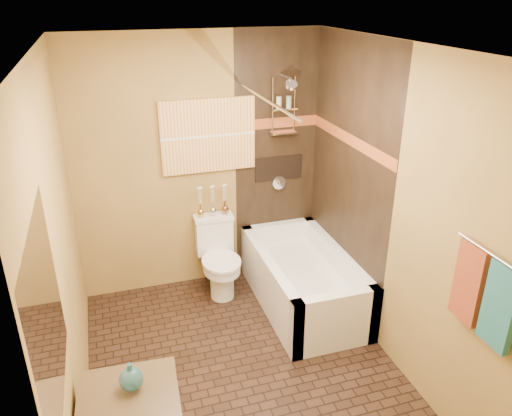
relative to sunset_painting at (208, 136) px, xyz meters
name	(u,v)px	position (x,y,z in m)	size (l,w,h in m)	color
floor	(245,372)	(-0.09, -1.48, -1.55)	(3.00, 3.00, 0.00)	black
wall_left	(62,260)	(-1.29, -1.48, -0.30)	(0.02, 3.00, 2.50)	#AE8743
wall_right	(394,212)	(1.11, -1.48, -0.30)	(0.02, 3.00, 2.50)	#AE8743
wall_back	(200,166)	(-0.09, 0.02, -0.30)	(2.40, 0.02, 2.50)	#AE8743
wall_front	(340,382)	(-0.09, -2.98, -0.30)	(2.40, 0.02, 2.50)	#AE8743
ceiling	(242,47)	(-0.09, -1.48, 0.95)	(3.00, 3.00, 0.00)	silver
alcove_tile_back	(276,159)	(0.69, 0.01, -0.30)	(0.85, 0.01, 2.50)	black
alcove_tile_right	(347,179)	(1.10, -0.73, -0.30)	(0.01, 1.50, 2.50)	black
mosaic_band_back	(277,123)	(0.69, 0.00, 0.07)	(0.85, 0.01, 0.10)	maroon
mosaic_band_right	(350,139)	(1.09, -0.73, 0.07)	(0.01, 1.50, 0.10)	maroon
alcove_niche	(279,168)	(0.71, 0.01, -0.40)	(0.50, 0.01, 0.25)	black
shower_fixtures	(283,120)	(0.71, -0.10, 0.12)	(0.24, 0.33, 1.16)	silver
curtain_rod	(265,99)	(0.31, -0.73, 0.47)	(0.03, 0.03, 1.55)	silver
towel_bar	(491,255)	(1.06, -2.53, -0.10)	(0.02, 0.02, 0.55)	silver
towel_teal	(500,307)	(1.07, -2.66, -0.37)	(0.05, 0.22, 0.52)	#1E6064
towel_rust	(469,283)	(1.07, -2.40, -0.37)	(0.05, 0.22, 0.52)	maroon
sunset_painting	(208,136)	(0.00, 0.00, 0.00)	(0.90, 0.04, 0.70)	orange
vanity_mirror	(48,318)	(-1.27, -2.48, -0.05)	(0.01, 1.00, 0.90)	white
bathtub	(303,284)	(0.71, -0.73, -1.33)	(0.80, 1.50, 0.55)	white
toilet	(219,257)	(0.00, -0.26, -1.16)	(0.39, 0.58, 0.76)	white
teal_bottle	(131,376)	(-0.96, -2.24, -0.67)	(0.13, 0.13, 0.21)	#225D67
bud_vases	(213,200)	(0.00, -0.09, -0.62)	(0.31, 0.07, 0.31)	gold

